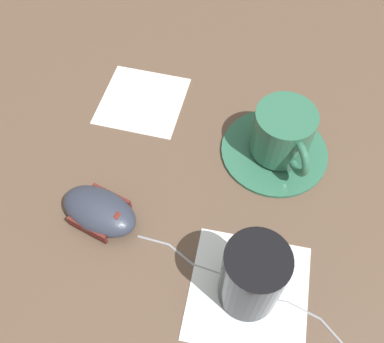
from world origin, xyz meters
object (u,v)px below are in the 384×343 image
coffee_cup (283,133)px  computer_mouse (99,211)px  drinking_glass (252,277)px  saucer (274,150)px

coffee_cup → computer_mouse: bearing=-132.5°
coffee_cup → drinking_glass: bearing=-82.0°
saucer → computer_mouse: (-0.17, -0.19, 0.01)m
saucer → computer_mouse: 0.26m
saucer → coffee_cup: bearing=22.4°
computer_mouse → saucer: bearing=48.0°
saucer → drinking_glass: bearing=-80.5°
saucer → coffee_cup: coffee_cup is taller
coffee_cup → saucer: bearing=-157.6°
drinking_glass → computer_mouse: bearing=175.7°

